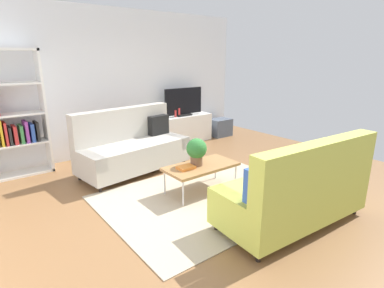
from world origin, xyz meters
TOP-DOWN VIEW (x-y plane):
  - ground_plane at (0.00, 0.00)m, footprint 7.68×7.68m
  - wall_far at (0.00, 2.80)m, footprint 6.40×0.12m
  - area_rug at (0.13, -0.15)m, footprint 2.90×2.20m
  - couch_beige at (-0.21, 1.47)m, footprint 1.99×1.08m
  - couch_green at (0.46, -1.37)m, footprint 1.96×0.98m
  - coffee_table at (0.18, 0.05)m, footprint 1.10×0.56m
  - tv_console at (1.62, 2.46)m, footprint 1.40×0.44m
  - tv at (1.62, 2.44)m, footprint 1.00×0.20m
  - bookshelf at (-1.93, 2.48)m, footprint 1.10×0.36m
  - storage_trunk at (2.72, 2.36)m, footprint 0.52×0.40m
  - potted_plant at (0.13, 0.09)m, footprint 0.30×0.30m
  - table_book_0 at (-0.08, 0.07)m, footprint 0.24×0.18m
  - vase_0 at (1.04, 2.51)m, footprint 0.09×0.09m
  - vase_1 at (1.18, 2.51)m, footprint 0.13×0.13m
  - bottle_0 at (1.37, 2.42)m, footprint 0.05×0.05m
  - bottle_1 at (1.47, 2.42)m, footprint 0.06×0.06m

SIDE VIEW (x-z plane):
  - ground_plane at x=0.00m, z-range 0.00..0.00m
  - area_rug at x=0.13m, z-range 0.00..0.01m
  - storage_trunk at x=2.72m, z-range 0.00..0.44m
  - tv_console at x=1.62m, z-range 0.00..0.64m
  - coffee_table at x=0.18m, z-range 0.18..0.60m
  - table_book_0 at x=-0.08m, z-range 0.42..0.46m
  - couch_beige at x=-0.21m, z-range -0.11..0.99m
  - couch_green at x=0.46m, z-range -0.10..1.00m
  - potted_plant at x=0.13m, z-range 0.45..0.86m
  - vase_0 at x=1.04m, z-range 0.64..0.80m
  - bottle_0 at x=1.37m, z-range 0.64..0.80m
  - vase_1 at x=1.18m, z-range 0.64..0.81m
  - bottle_1 at x=1.47m, z-range 0.64..0.83m
  - tv at x=1.62m, z-range 0.63..1.27m
  - bookshelf at x=-1.93m, z-range -0.06..2.04m
  - wall_far at x=0.00m, z-range 0.00..2.90m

